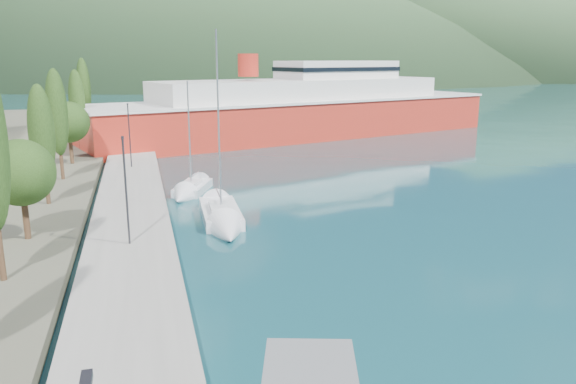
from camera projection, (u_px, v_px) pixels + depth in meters
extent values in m
plane|color=#15484F|center=(173.00, 106.00, 132.78)|extent=(1400.00, 1400.00, 0.00)
cube|color=gray|center=(131.00, 203.00, 42.10)|extent=(5.00, 88.00, 0.80)
cone|color=slate|center=(500.00, 8.00, 672.85)|extent=(640.00, 640.00, 140.00)
cone|color=#385933|center=(491.00, 13.00, 431.82)|extent=(420.00, 420.00, 90.00)
cylinder|color=#47301E|center=(1.00, 256.00, 26.52)|extent=(0.30, 0.30, 2.44)
cylinder|color=#47301E|center=(26.00, 219.00, 32.68)|extent=(0.36, 0.36, 2.41)
sphere|color=#264317|center=(21.00, 173.00, 32.04)|extent=(3.86, 3.86, 3.86)
cylinder|color=#47301E|center=(48.00, 191.00, 40.65)|extent=(0.30, 0.30, 1.89)
ellipsoid|color=#264317|center=(41.00, 132.00, 39.65)|extent=(1.80, 1.80, 6.72)
cylinder|color=#47301E|center=(62.00, 167.00, 48.89)|extent=(0.30, 0.30, 2.10)
ellipsoid|color=#264317|center=(57.00, 112.00, 47.78)|extent=(1.80, 1.80, 7.43)
cylinder|color=#47301E|center=(71.00, 151.00, 56.13)|extent=(0.36, 0.36, 2.54)
sphere|color=#264317|center=(69.00, 122.00, 55.46)|extent=(4.06, 4.06, 4.06)
cylinder|color=#47301E|center=(80.00, 140.00, 65.25)|extent=(0.30, 0.30, 2.01)
ellipsoid|color=#264317|center=(77.00, 101.00, 64.19)|extent=(1.80, 1.80, 7.11)
cylinder|color=#47301E|center=(87.00, 129.00, 74.71)|extent=(0.30, 0.30, 2.29)
ellipsoid|color=#264317|center=(84.00, 89.00, 73.50)|extent=(1.80, 1.80, 8.11)
cube|color=#2D2D33|center=(86.00, 383.00, 7.49)|extent=(0.15, 0.50, 0.12)
cylinder|color=#2D2D33|center=(126.00, 192.00, 31.05)|extent=(0.12, 0.12, 6.00)
cube|color=#2D2D33|center=(123.00, 138.00, 30.59)|extent=(0.15, 0.50, 0.12)
cylinder|color=#2D2D33|center=(130.00, 136.00, 53.45)|extent=(0.12, 0.12, 6.00)
cube|color=#2D2D33|center=(128.00, 104.00, 52.98)|extent=(0.15, 0.50, 0.12)
cube|color=slate|center=(310.00, 367.00, 15.29)|extent=(3.28, 3.60, 0.11)
cube|color=silver|center=(221.00, 215.00, 39.55)|extent=(2.82, 7.11, 0.99)
cube|color=silver|center=(221.00, 207.00, 38.95)|extent=(1.63, 2.86, 0.38)
cylinder|color=silver|center=(219.00, 123.00, 37.58)|extent=(0.12, 0.12, 12.09)
cone|color=silver|center=(228.00, 233.00, 35.29)|extent=(2.66, 3.37, 2.53)
cube|color=silver|center=(193.00, 189.00, 47.49)|extent=(3.88, 5.46, 0.86)
cube|color=silver|center=(191.00, 183.00, 47.03)|extent=(1.96, 2.35, 0.33)
cylinder|color=silver|center=(189.00, 134.00, 46.07)|extent=(0.12, 0.12, 8.58)
cone|color=silver|center=(181.00, 198.00, 44.39)|extent=(2.90, 2.98, 2.19)
cube|color=red|center=(301.00, 120.00, 80.44)|extent=(62.12, 30.44, 5.90)
cube|color=silver|center=(301.00, 100.00, 79.75)|extent=(62.64, 30.94, 0.32)
cube|color=silver|center=(301.00, 91.00, 79.46)|extent=(43.40, 22.70, 3.16)
cube|color=silver|center=(337.00, 70.00, 82.10)|extent=(18.69, 12.63, 2.53)
cylinder|color=red|center=(248.00, 65.00, 74.23)|extent=(2.74, 2.74, 2.95)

